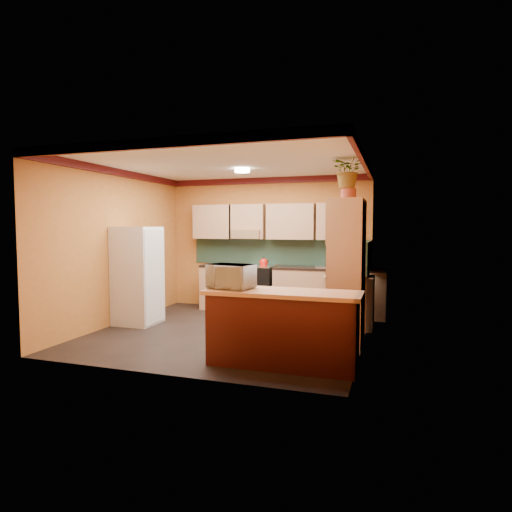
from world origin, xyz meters
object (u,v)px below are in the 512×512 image
(fridge, at_px, (137,276))
(microwave, at_px, (231,276))
(base_cabinets_back, at_px, (290,291))
(breakfast_bar, at_px, (282,331))
(stove, at_px, (260,289))
(pantry, at_px, (347,271))

(fridge, bearing_deg, microwave, -31.70)
(base_cabinets_back, height_order, breakfast_bar, same)
(stove, height_order, fridge, fridge)
(microwave, bearing_deg, pantry, 56.92)
(stove, xyz_separation_m, breakfast_bar, (1.30, -3.17, -0.02))
(breakfast_bar, bearing_deg, pantry, 65.83)
(base_cabinets_back, relative_size, pantry, 1.74)
(fridge, distance_m, pantry, 3.61)
(stove, relative_size, pantry, 0.43)
(base_cabinets_back, distance_m, pantry, 2.29)
(base_cabinets_back, bearing_deg, breakfast_bar, -78.07)
(pantry, bearing_deg, breakfast_bar, -114.17)
(base_cabinets_back, relative_size, microwave, 6.68)
(stove, relative_size, microwave, 1.67)
(stove, distance_m, microwave, 3.30)
(stove, xyz_separation_m, pantry, (1.92, -1.79, 0.59))
(base_cabinets_back, distance_m, microwave, 3.24)
(base_cabinets_back, bearing_deg, microwave, -89.97)
(stove, height_order, pantry, pantry)
(fridge, bearing_deg, pantry, -0.73)
(base_cabinets_back, height_order, fridge, fridge)
(pantry, bearing_deg, base_cabinets_back, 125.75)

